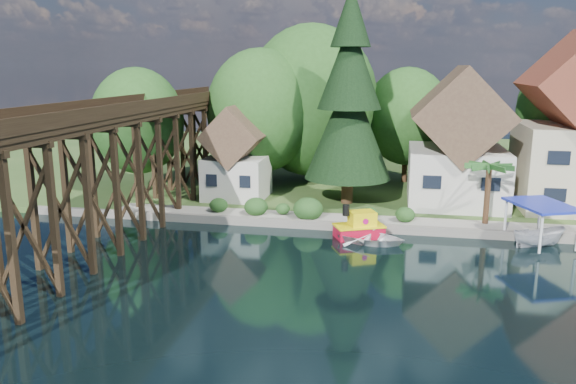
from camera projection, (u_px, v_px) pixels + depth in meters
name	position (u px, v px, depth m)	size (l,w,h in m)	color
ground	(352.00, 271.00, 32.06)	(140.00, 140.00, 0.00)	black
bank	(377.00, 166.00, 64.54)	(140.00, 52.00, 0.50)	#2C4D1E
seawall	(419.00, 231.00, 38.89)	(60.00, 0.40, 0.62)	slate
promenade	(448.00, 224.00, 39.71)	(50.00, 2.60, 0.06)	gray
trestle_bridge	(129.00, 156.00, 38.85)	(4.12, 44.18, 9.30)	black
house_left	(458.00, 147.00, 44.92)	(7.64, 8.64, 11.02)	beige
shed	(237.00, 159.00, 47.17)	(5.09, 5.40, 7.85)	beige
bg_trees	(385.00, 113.00, 50.61)	(49.90, 13.30, 10.57)	#382314
shrubs	(301.00, 207.00, 41.51)	(15.76, 2.47, 1.70)	#1D4318
conifer	(349.00, 101.00, 44.17)	(6.96, 6.96, 17.13)	#382314
palm_tree	(489.00, 168.00, 38.91)	(4.21, 4.21, 4.61)	#382314
tugboat	(360.00, 227.00, 38.27)	(3.76, 3.02, 2.40)	#B20B28
boat_white_a	(372.00, 236.00, 37.07)	(3.13, 4.38, 0.91)	white
boat_canopy	(540.00, 228.00, 36.16)	(4.50, 5.29, 2.88)	silver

